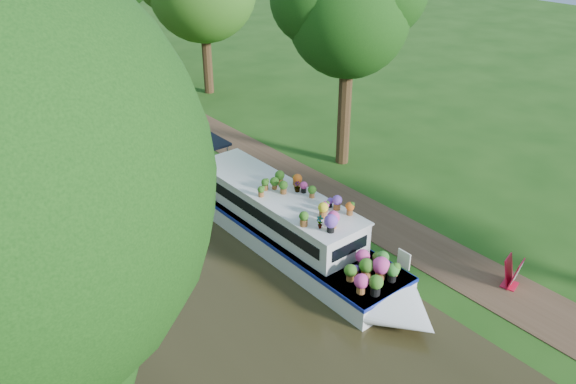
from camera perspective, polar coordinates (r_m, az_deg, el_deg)
The scene contains 10 objects.
ground at distance 20.61m, azimuth 3.68°, elevation -2.49°, with size 100.00×100.00×0.00m, color #1A4010.
canal_water at distance 17.72m, azimuth -10.95°, elevation -8.69°, with size 10.00×100.00×0.02m, color black.
towpath at distance 21.34m, azimuth 6.06°, elevation -1.41°, with size 2.20×100.00×0.03m, color #463021.
plant_boat at distance 18.88m, azimuth -1.20°, elevation -2.53°, with size 2.29×13.52×2.27m.
tree_near_overhang at distance 22.91m, azimuth 6.12°, elevation 18.24°, with size 5.52×5.28×8.99m.
second_boat at distance 34.94m, azimuth -22.10°, elevation 9.45°, with size 2.86×6.29×1.16m.
sandwich_board at distance 18.15m, azimuth 21.83°, elevation -7.73°, with size 0.63×0.59×0.94m.
pedestrian_pink at distance 38.29m, azimuth -18.18°, elevation 12.14°, with size 0.56×0.37×1.54m, color #D25676.
pedestrian_dark at distance 38.75m, azimuth -17.42°, elevation 12.53°, with size 0.81×0.63×1.66m, color black.
verge_plant at distance 23.02m, azimuth -2.40°, elevation 1.60°, with size 0.36×0.32×0.41m, color #33601C.
Camera 1 is at (-12.20, -12.88, 10.49)m, focal length 35.00 mm.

